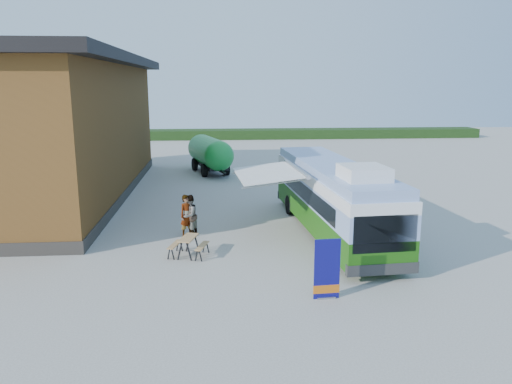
{
  "coord_description": "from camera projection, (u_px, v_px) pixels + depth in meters",
  "views": [
    {
      "loc": [
        -1.66,
        -17.51,
        6.03
      ],
      "look_at": [
        0.05,
        3.63,
        1.4
      ],
      "focal_mm": 35.0,
      "sensor_mm": 36.0,
      "label": 1
    }
  ],
  "objects": [
    {
      "name": "ground",
      "position": [
        262.0,
        250.0,
        18.46
      ],
      "size": [
        100.0,
        100.0,
        0.0
      ],
      "primitive_type": "plane",
      "color": "#BCB7AD",
      "rests_on": "ground"
    },
    {
      "name": "bus",
      "position": [
        332.0,
        195.0,
        20.19
      ],
      "size": [
        3.09,
        11.02,
        3.34
      ],
      "rotation": [
        0.0,
        0.0,
        0.07
      ],
      "color": "#2A7313",
      "rests_on": "ground"
    },
    {
      "name": "awning",
      "position": [
        272.0,
        175.0,
        19.93
      ],
      "size": [
        2.73,
        4.08,
        0.5
      ],
      "rotation": [
        0.0,
        0.0,
        0.07
      ],
      "color": "white",
      "rests_on": "ground"
    },
    {
      "name": "hedge",
      "position": [
        302.0,
        134.0,
        55.99
      ],
      "size": [
        40.0,
        3.0,
        1.0
      ],
      "primitive_type": "cube",
      "color": "#264419",
      "rests_on": "ground"
    },
    {
      "name": "picnic_table",
      "position": [
        188.0,
        242.0,
        17.68
      ],
      "size": [
        1.48,
        1.38,
        0.7
      ],
      "rotation": [
        0.0,
        0.0,
        -0.27
      ],
      "color": "tan",
      "rests_on": "ground"
    },
    {
      "name": "banner",
      "position": [
        327.0,
        274.0,
        14.14
      ],
      "size": [
        0.77,
        0.22,
        1.78
      ],
      "rotation": [
        0.0,
        0.0,
        0.07
      ],
      "color": "#0E0D65",
      "rests_on": "ground"
    },
    {
      "name": "person_a",
      "position": [
        187.0,
        216.0,
        19.91
      ],
      "size": [
        0.75,
        0.69,
        1.71
      ],
      "primitive_type": "imported",
      "rotation": [
        0.0,
        0.0,
        0.61
      ],
      "color": "#999999",
      "rests_on": "ground"
    },
    {
      "name": "person_b",
      "position": [
        189.0,
        216.0,
        19.98
      ],
      "size": [
        0.9,
        1.0,
        1.69
      ],
      "primitive_type": "imported",
      "rotation": [
        0.0,
        0.0,
        -1.96
      ],
      "color": "#999999",
      "rests_on": "ground"
    },
    {
      "name": "barn",
      "position": [
        50.0,
        130.0,
        26.61
      ],
      "size": [
        9.6,
        21.2,
        7.5
      ],
      "color": "brown",
      "rests_on": "ground"
    },
    {
      "name": "slurry_tanker",
      "position": [
        210.0,
        153.0,
        34.01
      ],
      "size": [
        3.16,
        6.42,
        2.44
      ],
      "rotation": [
        0.0,
        0.0,
        0.28
      ],
      "color": "green",
      "rests_on": "ground"
    }
  ]
}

